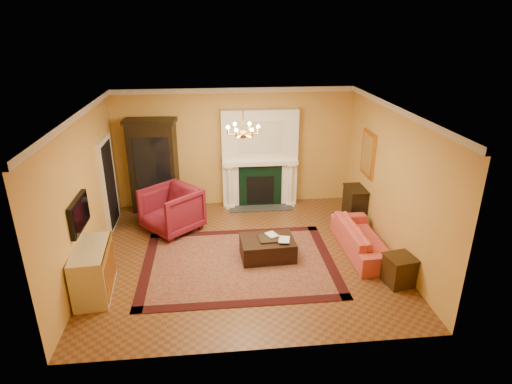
{
  "coord_description": "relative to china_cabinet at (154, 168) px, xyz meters",
  "views": [
    {
      "loc": [
        -0.56,
        -7.68,
        4.53
      ],
      "look_at": [
        0.27,
        0.3,
        1.27
      ],
      "focal_mm": 30.0,
      "sensor_mm": 36.0,
      "label": 1
    }
  ],
  "objects": [
    {
      "name": "end_table",
      "position": [
        4.75,
        -3.81,
        -0.85
      ],
      "size": [
        0.54,
        0.54,
        0.54
      ],
      "primitive_type": "cube",
      "rotation": [
        0.0,
        0.0,
        0.18
      ],
      "color": "#311F0D",
      "rests_on": "floor"
    },
    {
      "name": "topiary_left",
      "position": [
        1.97,
        0.04,
        0.36
      ],
      "size": [
        0.17,
        0.17,
        0.46
      ],
      "color": "gray",
      "rests_on": "fireplace"
    },
    {
      "name": "wingback_armchair",
      "position": [
        0.48,
        -1.21,
        -0.56
      ],
      "size": [
        1.5,
        1.5,
        1.13
      ],
      "primitive_type": "imported",
      "rotation": [
        0.0,
        0.0,
        -0.84
      ],
      "color": "maroon",
      "rests_on": "floor"
    },
    {
      "name": "topiary_right",
      "position": [
        3.17,
        0.04,
        0.37
      ],
      "size": [
        0.18,
        0.18,
        0.47
      ],
      "color": "gray",
      "rests_on": "fireplace"
    },
    {
      "name": "gilt_mirror",
      "position": [
        4.99,
        -1.09,
        0.53
      ],
      "size": [
        0.06,
        0.76,
        1.05
      ],
      "color": "gold",
      "rests_on": "wall_right"
    },
    {
      "name": "china_cabinet",
      "position": [
        0.0,
        0.0,
        0.0
      ],
      "size": [
        1.17,
        0.64,
        2.24
      ],
      "primitive_type": "cube",
      "rotation": [
        0.0,
        0.0,
        -0.12
      ],
      "color": "black",
      "rests_on": "floor"
    },
    {
      "name": "crown_molding",
      "position": [
        2.03,
        -1.53,
        1.82
      ],
      "size": [
        6.0,
        5.5,
        0.12
      ],
      "color": "silver",
      "rests_on": "ceiling"
    },
    {
      "name": "book_b",
      "position": [
        2.7,
        -2.74,
        -0.53
      ],
      "size": [
        0.21,
        0.07,
        0.29
      ],
      "primitive_type": "imported",
      "rotation": [
        0.0,
        0.0,
        -0.22
      ],
      "color": "gray",
      "rests_on": "ottoman_tray"
    },
    {
      "name": "floor",
      "position": [
        2.03,
        -2.49,
        -1.13
      ],
      "size": [
        6.0,
        5.5,
        0.02
      ],
      "primitive_type": "cube",
      "color": "brown",
      "rests_on": "ground"
    },
    {
      "name": "wall_left",
      "position": [
        -0.98,
        -2.49,
        0.38
      ],
      "size": [
        0.02,
        5.5,
        3.0
      ],
      "primitive_type": "cube",
      "color": "gold",
      "rests_on": "floor"
    },
    {
      "name": "ottoman_tray",
      "position": [
        2.54,
        -2.64,
        -0.69
      ],
      "size": [
        0.49,
        0.4,
        0.03
      ],
      "primitive_type": "cube",
      "rotation": [
        0.0,
        0.0,
        0.08
      ],
      "color": "black",
      "rests_on": "leather_ottoman"
    },
    {
      "name": "commode",
      "position": [
        -0.7,
        -3.52,
        -0.67
      ],
      "size": [
        0.66,
        1.24,
        0.89
      ],
      "primitive_type": "cube",
      "rotation": [
        0.0,
        0.0,
        0.08
      ],
      "color": "beige",
      "rests_on": "floor"
    },
    {
      "name": "fireplace",
      "position": [
        2.63,
        0.08,
        0.07
      ],
      "size": [
        1.9,
        0.7,
        2.5
      ],
      "color": "white",
      "rests_on": "wall_back"
    },
    {
      "name": "wall_right",
      "position": [
        5.04,
        -2.49,
        0.38
      ],
      "size": [
        0.02,
        5.5,
        3.0
      ],
      "primitive_type": "cube",
      "color": "gold",
      "rests_on": "floor"
    },
    {
      "name": "wall_back",
      "position": [
        2.03,
        0.27,
        0.38
      ],
      "size": [
        6.0,
        0.02,
        3.0
      ],
      "primitive_type": "cube",
      "color": "gold",
      "rests_on": "floor"
    },
    {
      "name": "tv_panel",
      "position": [
        -0.92,
        -3.09,
        0.23
      ],
      "size": [
        0.09,
        0.95,
        0.58
      ],
      "color": "black",
      "rests_on": "wall_left"
    },
    {
      "name": "leather_ottoman",
      "position": [
        2.48,
        -2.63,
        -0.91
      ],
      "size": [
        1.1,
        0.82,
        0.4
      ],
      "primitive_type": "cube",
      "rotation": [
        0.0,
        0.0,
        0.05
      ],
      "color": "black",
      "rests_on": "oriental_rug"
    },
    {
      "name": "console_table",
      "position": [
        4.81,
        -1.04,
        -0.73
      ],
      "size": [
        0.4,
        0.69,
        0.77
      ],
      "primitive_type": "cube",
      "rotation": [
        0.0,
        0.0,
        0.01
      ],
      "color": "black",
      "rests_on": "floor"
    },
    {
      "name": "oriental_rug",
      "position": [
        1.89,
        -2.81,
        -1.11
      ],
      "size": [
        3.8,
        2.85,
        0.02
      ],
      "primitive_type": "cube",
      "rotation": [
        0.0,
        0.0,
        -0.0
      ],
      "color": "#4E1015",
      "rests_on": "floor"
    },
    {
      "name": "book_a",
      "position": [
        2.49,
        -2.57,
        -0.54
      ],
      "size": [
        0.19,
        0.1,
        0.26
      ],
      "primitive_type": "imported",
      "rotation": [
        0.0,
        0.0,
        0.4
      ],
      "color": "gray",
      "rests_on": "ottoman_tray"
    },
    {
      "name": "chandelier",
      "position": [
        2.03,
        -2.49,
        1.49
      ],
      "size": [
        0.63,
        0.55,
        0.53
      ],
      "color": "gold",
      "rests_on": "ceiling"
    },
    {
      "name": "doorway",
      "position": [
        -0.93,
        -0.79,
        -0.08
      ],
      "size": [
        0.08,
        1.05,
        2.1
      ],
      "color": "silver",
      "rests_on": "wall_left"
    },
    {
      "name": "wall_front",
      "position": [
        2.03,
        -5.25,
        0.38
      ],
      "size": [
        6.0,
        0.02,
        3.0
      ],
      "primitive_type": "cube",
      "color": "gold",
      "rests_on": "floor"
    },
    {
      "name": "coral_sofa",
      "position": [
        4.5,
        -2.59,
        -0.72
      ],
      "size": [
        0.65,
        2.06,
        0.8
      ],
      "primitive_type": "imported",
      "rotation": [
        0.0,
        0.0,
        1.6
      ],
      "color": "#BF453C",
      "rests_on": "floor"
    },
    {
      "name": "ceiling",
      "position": [
        2.03,
        -2.49,
        1.89
      ],
      "size": [
        6.0,
        5.5,
        0.02
      ],
      "primitive_type": "cube",
      "color": "silver",
      "rests_on": "wall_back"
    },
    {
      "name": "pedestal_table",
      "position": [
        -0.13,
        -0.83,
        -0.72
      ],
      "size": [
        0.39,
        0.39,
        0.69
      ],
      "color": "black",
      "rests_on": "floor"
    }
  ]
}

